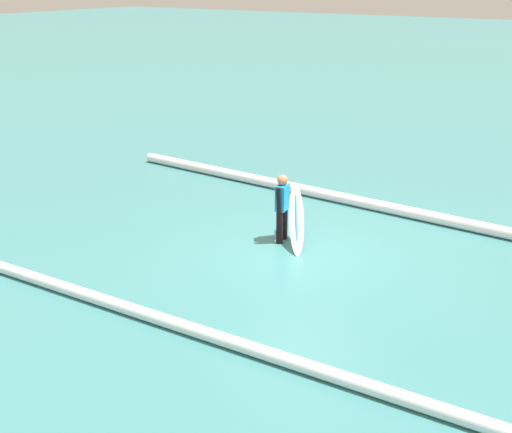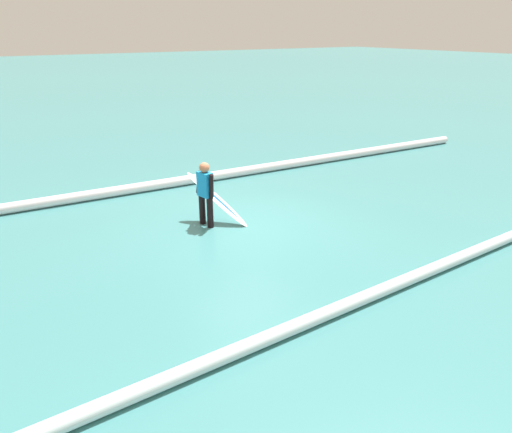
% 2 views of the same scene
% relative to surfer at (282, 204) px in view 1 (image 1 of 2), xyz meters
% --- Properties ---
extents(ground_plane, '(150.33, 150.33, 0.00)m').
position_rel_surfer_xyz_m(ground_plane, '(-0.73, 0.42, -0.80)').
color(ground_plane, teal).
extents(surfer, '(0.26, 0.61, 1.43)m').
position_rel_surfer_xyz_m(surfer, '(0.00, 0.00, 0.00)').
color(surfer, black).
rests_on(surfer, ground_plane).
extents(surfboard, '(1.06, 1.41, 1.09)m').
position_rel_surfer_xyz_m(surfboard, '(-0.31, -0.06, -0.27)').
color(surfboard, white).
rests_on(surfboard, ground_plane).
extents(wave_crest_foreground, '(17.81, 1.26, 0.26)m').
position_rel_surfer_xyz_m(wave_crest_foreground, '(-2.30, -2.80, -0.67)').
color(wave_crest_foreground, white).
rests_on(wave_crest_foreground, ground_plane).
extents(wave_crest_midground, '(18.45, 0.63, 0.21)m').
position_rel_surfer_xyz_m(wave_crest_midground, '(1.60, 4.22, -0.69)').
color(wave_crest_midground, white).
rests_on(wave_crest_midground, ground_plane).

